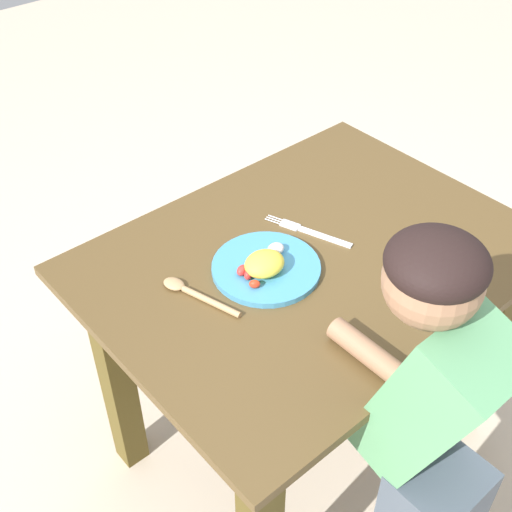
{
  "coord_description": "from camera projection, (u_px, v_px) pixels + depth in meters",
  "views": [
    {
      "loc": [
        -0.88,
        -0.82,
        1.76
      ],
      "look_at": [
        -0.12,
        0.07,
        0.77
      ],
      "focal_mm": 46.71,
      "sensor_mm": 36.0,
      "label": 1
    }
  ],
  "objects": [
    {
      "name": "plate",
      "position": [
        265.0,
        266.0,
        1.51
      ],
      "size": [
        0.25,
        0.25,
        0.06
      ],
      "color": "teal",
      "rests_on": "dining_table"
    },
    {
      "name": "dining_table",
      "position": [
        308.0,
        307.0,
        1.68
      ],
      "size": [
        1.03,
        0.78,
        0.75
      ],
      "color": "brown",
      "rests_on": "ground_plane"
    },
    {
      "name": "spoon",
      "position": [
        192.0,
        293.0,
        1.46
      ],
      "size": [
        0.08,
        0.2,
        0.02
      ],
      "rotation": [
        0.0,
        0.0,
        1.85
      ],
      "color": "tan",
      "rests_on": "dining_table"
    },
    {
      "name": "ground_plane",
      "position": [
        299.0,
        438.0,
        2.05
      ],
      "size": [
        8.0,
        8.0,
        0.0
      ],
      "primitive_type": "plane",
      "color": "beige"
    },
    {
      "name": "fork",
      "position": [
        310.0,
        232.0,
        1.63
      ],
      "size": [
        0.09,
        0.23,
        0.01
      ],
      "rotation": [
        0.0,
        0.0,
        1.91
      ],
      "color": "silver",
      "rests_on": "dining_table"
    },
    {
      "name": "person",
      "position": [
        425.0,
        460.0,
        1.31
      ],
      "size": [
        0.18,
        0.39,
        1.12
      ],
      "color": "#495460",
      "rests_on": "ground_plane"
    }
  ]
}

